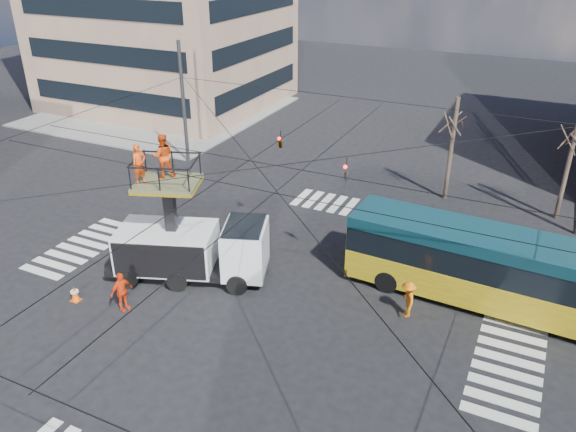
# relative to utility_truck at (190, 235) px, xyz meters

# --- Properties ---
(ground) EXTENTS (120.00, 120.00, 0.00)m
(ground) POSITION_rel_utility_truck_xyz_m (3.51, -0.13, -2.10)
(ground) COLOR black
(ground) RESTS_ON ground
(sidewalk_nw) EXTENTS (18.00, 18.00, 0.12)m
(sidewalk_nw) POSITION_rel_utility_truck_xyz_m (-17.49, 20.87, -2.04)
(sidewalk_nw) COLOR slate
(sidewalk_nw) RESTS_ON ground
(crosswalks) EXTENTS (22.40, 22.40, 0.02)m
(crosswalks) POSITION_rel_utility_truck_xyz_m (3.51, -0.13, -2.09)
(crosswalks) COLOR silver
(crosswalks) RESTS_ON ground
(overhead_network) EXTENTS (24.24, 24.24, 8.00)m
(overhead_network) POSITION_rel_utility_truck_xyz_m (3.44, 0.27, 2.19)
(overhead_network) COLOR #2D2D30
(overhead_network) RESTS_ON ground
(tree_a) EXTENTS (2.00, 2.00, 6.00)m
(tree_a) POSITION_rel_utility_truck_xyz_m (8.51, 13.37, 2.53)
(tree_a) COLOR #382B21
(tree_a) RESTS_ON ground
(tree_b) EXTENTS (2.00, 2.00, 6.00)m
(tree_b) POSITION_rel_utility_truck_xyz_m (14.51, 13.37, 2.53)
(tree_b) COLOR #382B21
(tree_b) RESTS_ON ground
(utility_truck) EXTENTS (7.37, 4.53, 6.51)m
(utility_truck) POSITION_rel_utility_truck_xyz_m (0.00, 0.00, 0.00)
(utility_truck) COLOR black
(utility_truck) RESTS_ON ground
(city_bus) EXTENTS (12.95, 3.25, 3.20)m
(city_bus) POSITION_rel_utility_truck_xyz_m (12.71, 3.52, -0.37)
(city_bus) COLOR #C38D12
(city_bus) RESTS_ON ground
(traffic_cone) EXTENTS (0.36, 0.36, 0.69)m
(traffic_cone) POSITION_rel_utility_truck_xyz_m (-3.42, -3.75, -1.75)
(traffic_cone) COLOR #F0520A
(traffic_cone) RESTS_ON ground
(worker_ground) EXTENTS (0.65, 1.09, 1.73)m
(worker_ground) POSITION_rel_utility_truck_xyz_m (-1.16, -3.36, -1.23)
(worker_ground) COLOR #F6410F
(worker_ground) RESTS_ON ground
(flagger) EXTENTS (0.99, 1.19, 1.59)m
(flagger) POSITION_rel_utility_truck_xyz_m (9.43, 1.23, -1.30)
(flagger) COLOR orange
(flagger) RESTS_ON ground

